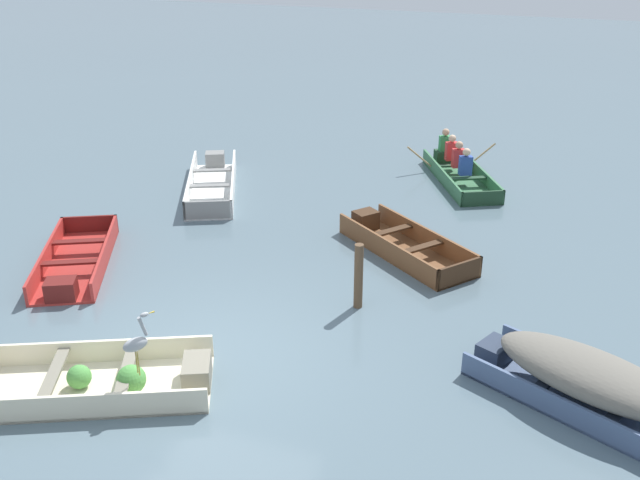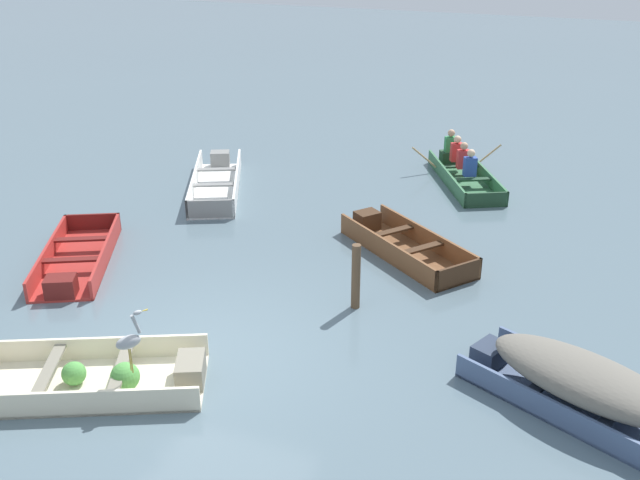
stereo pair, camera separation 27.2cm
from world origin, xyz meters
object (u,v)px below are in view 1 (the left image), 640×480
object	(u,v)px
dinghy_cream_foreground	(105,381)
rowboat_green_with_crew	(458,169)
skiff_red_mid_moored	(75,263)
skiff_wooden_brown_near_moored	(401,244)
mooring_post	(359,276)
skiff_slate_blue_outer_moored	(588,379)
heron_on_dinghy	(136,342)
skiff_white_far_moored	(213,182)

from	to	relation	value
dinghy_cream_foreground	rowboat_green_with_crew	distance (m)	10.28
skiff_red_mid_moored	skiff_wooden_brown_near_moored	bearing A→B (deg)	27.87
skiff_wooden_brown_near_moored	dinghy_cream_foreground	bearing A→B (deg)	-114.82
mooring_post	skiff_wooden_brown_near_moored	bearing A→B (deg)	87.06
skiff_slate_blue_outer_moored	mooring_post	size ratio (longest dim) A/B	2.96
dinghy_cream_foreground	mooring_post	xyz separation A→B (m)	(2.44, 3.25, 0.41)
heron_on_dinghy	mooring_post	size ratio (longest dim) A/B	0.77
skiff_red_mid_moored	skiff_slate_blue_outer_moored	distance (m)	8.59
rowboat_green_with_crew	mooring_post	world-z (taller)	mooring_post
skiff_wooden_brown_near_moored	skiff_white_far_moored	bearing A→B (deg)	160.49
skiff_red_mid_moored	mooring_post	size ratio (longest dim) A/B	2.80
skiff_wooden_brown_near_moored	heron_on_dinghy	world-z (taller)	heron_on_dinghy
skiff_wooden_brown_near_moored	heron_on_dinghy	size ratio (longest dim) A/B	3.47
skiff_slate_blue_outer_moored	rowboat_green_with_crew	distance (m)	8.62
skiff_red_mid_moored	skiff_white_far_moored	xyz separation A→B (m)	(0.32, 4.47, 0.02)
rowboat_green_with_crew	mooring_post	size ratio (longest dim) A/B	2.94
mooring_post	heron_on_dinghy	bearing A→B (deg)	-119.33
heron_on_dinghy	mooring_post	bearing A→B (deg)	60.67
skiff_wooden_brown_near_moored	heron_on_dinghy	xyz separation A→B (m)	(-1.96, -5.55, 0.75)
skiff_red_mid_moored	heron_on_dinghy	xyz separation A→B (m)	(3.23, -2.81, 0.76)
skiff_white_far_moored	skiff_slate_blue_outer_moored	world-z (taller)	skiff_slate_blue_outer_moored
skiff_red_mid_moored	rowboat_green_with_crew	bearing A→B (deg)	52.70
skiff_white_far_moored	heron_on_dinghy	world-z (taller)	heron_on_dinghy
rowboat_green_with_crew	mooring_post	bearing A→B (deg)	-93.01
dinghy_cream_foreground	mooring_post	distance (m)	4.08
mooring_post	skiff_red_mid_moored	bearing A→B (deg)	-174.66
skiff_red_mid_moored	skiff_white_far_moored	distance (m)	4.48
skiff_slate_blue_outer_moored	mooring_post	xyz separation A→B (m)	(-3.47, 1.39, 0.14)
skiff_red_mid_moored	heron_on_dinghy	bearing A→B (deg)	-41.01
dinghy_cream_foreground	skiff_slate_blue_outer_moored	world-z (taller)	skiff_slate_blue_outer_moored
heron_on_dinghy	mooring_post	world-z (taller)	heron_on_dinghy
heron_on_dinghy	mooring_post	distance (m)	3.78
skiff_red_mid_moored	heron_on_dinghy	world-z (taller)	heron_on_dinghy
skiff_red_mid_moored	mooring_post	distance (m)	5.11
dinghy_cream_foreground	skiff_red_mid_moored	xyz separation A→B (m)	(-2.64, 2.77, -0.02)
skiff_wooden_brown_near_moored	skiff_white_far_moored	distance (m)	5.17
skiff_white_far_moored	heron_on_dinghy	bearing A→B (deg)	-68.20
skiff_wooden_brown_near_moored	rowboat_green_with_crew	xyz separation A→B (m)	(0.23, 4.37, 0.09)
heron_on_dinghy	skiff_slate_blue_outer_moored	bearing A→B (deg)	19.60
heron_on_dinghy	mooring_post	xyz separation A→B (m)	(1.84, 3.28, -0.34)
skiff_white_far_moored	rowboat_green_with_crew	world-z (taller)	rowboat_green_with_crew
skiff_wooden_brown_near_moored	heron_on_dinghy	distance (m)	5.94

